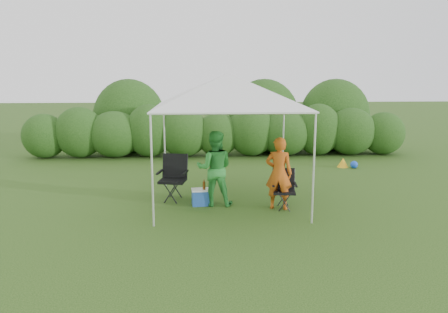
{
  "coord_description": "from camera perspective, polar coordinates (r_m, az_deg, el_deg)",
  "views": [
    {
      "loc": [
        -0.63,
        -8.85,
        2.81
      ],
      "look_at": [
        -0.1,
        0.4,
        1.05
      ],
      "focal_mm": 35.0,
      "sensor_mm": 36.0,
      "label": 1
    }
  ],
  "objects": [
    {
      "name": "canopy",
      "position": [
        9.38,
        0.58,
        8.63
      ],
      "size": [
        3.1,
        3.1,
        2.83
      ],
      "color": "silver",
      "rests_on": "ground"
    },
    {
      "name": "chair_left",
      "position": [
        9.91,
        -6.6,
        -2.32
      ],
      "size": [
        0.72,
        0.67,
        1.02
      ],
      "rotation": [
        0.0,
        0.0,
        -0.19
      ],
      "color": "black",
      "rests_on": "ground"
    },
    {
      "name": "cooler",
      "position": [
        9.53,
        -2.97,
        -5.29
      ],
      "size": [
        0.45,
        0.35,
        0.35
      ],
      "rotation": [
        0.0,
        0.0,
        0.1
      ],
      "color": "#224E9F",
      "rests_on": "ground"
    },
    {
      "name": "ground",
      "position": [
        9.31,
        0.76,
        -6.82
      ],
      "size": [
        70.0,
        70.0,
        0.0
      ],
      "primitive_type": "plane",
      "color": "#35581B"
    },
    {
      "name": "woman",
      "position": [
        9.38,
        -1.23,
        -1.56
      ],
      "size": [
        0.84,
        0.68,
        1.62
      ],
      "primitive_type": "imported",
      "rotation": [
        0.0,
        0.0,
        3.05
      ],
      "color": "green",
      "rests_on": "ground"
    },
    {
      "name": "bottle",
      "position": [
        9.42,
        -2.62,
        -3.68
      ],
      "size": [
        0.06,
        0.06,
        0.22
      ],
      "primitive_type": "cylinder",
      "color": "#592D0C",
      "rests_on": "cooler"
    },
    {
      "name": "chair_right",
      "position": [
        9.35,
        7.84,
        -3.84
      ],
      "size": [
        0.56,
        0.52,
        0.83
      ],
      "rotation": [
        0.0,
        0.0,
        -0.12
      ],
      "color": "black",
      "rests_on": "ground"
    },
    {
      "name": "hedge",
      "position": [
        15.0,
        -0.84,
        3.14
      ],
      "size": [
        13.17,
        1.53,
        1.8
      ],
      "color": "#295219",
      "rests_on": "ground"
    },
    {
      "name": "lawn_toy",
      "position": [
        13.78,
        15.62,
        -0.84
      ],
      "size": [
        0.56,
        0.47,
        0.28
      ],
      "color": "yellow",
      "rests_on": "ground"
    },
    {
      "name": "man",
      "position": [
        9.18,
        7.17,
        -2.19
      ],
      "size": [
        0.64,
        0.51,
        1.53
      ],
      "primitive_type": "imported",
      "rotation": [
        0.0,
        0.0,
        2.86
      ],
      "color": "#C25416",
      "rests_on": "ground"
    }
  ]
}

